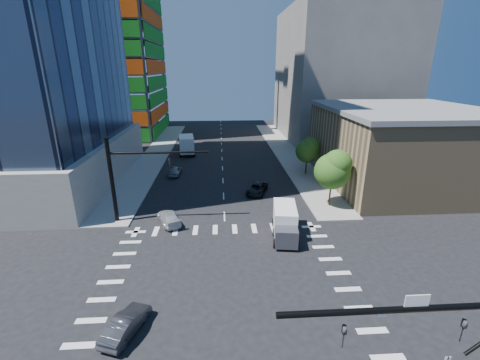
{
  "coord_description": "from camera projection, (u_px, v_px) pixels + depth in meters",
  "views": [
    {
      "loc": [
        -0.32,
        -20.31,
        15.66
      ],
      "look_at": [
        1.48,
        8.0,
        5.67
      ],
      "focal_mm": 24.0,
      "sensor_mm": 36.0,
      "label": 1
    }
  ],
  "objects": [
    {
      "name": "car_sb_mid",
      "position": [
        175.0,
        171.0,
        49.08
      ],
      "size": [
        1.88,
        4.21,
        1.41
      ],
      "primitive_type": "imported",
      "rotation": [
        0.0,
        0.0,
        3.09
      ],
      "color": "gray",
      "rests_on": "ground"
    },
    {
      "name": "construction_building",
      "position": [
        98.0,
        26.0,
        72.81
      ],
      "size": [
        25.16,
        34.5,
        70.6
      ],
      "color": "slate",
      "rests_on": "ground"
    },
    {
      "name": "sidewalk_nw",
      "position": [
        156.0,
        154.0,
        61.22
      ],
      "size": [
        5.0,
        60.0,
        0.15
      ],
      "primitive_type": "cube",
      "color": "gray",
      "rests_on": "ground"
    },
    {
      "name": "sidewalk_ne",
      "position": [
        286.0,
        152.0,
        62.71
      ],
      "size": [
        5.0,
        60.0,
        0.15
      ],
      "primitive_type": "cube",
      "color": "gray",
      "rests_on": "ground"
    },
    {
      "name": "signal_mast_nw",
      "position": [
        126.0,
        173.0,
        32.74
      ],
      "size": [
        10.2,
        0.4,
        9.0
      ],
      "color": "black",
      "rests_on": "sidewalk_nw"
    },
    {
      "name": "tree_north",
      "position": [
        308.0,
        150.0,
        48.17
      ],
      "size": [
        3.54,
        3.52,
        5.78
      ],
      "color": "#382316",
      "rests_on": "sidewalk_ne"
    },
    {
      "name": "car_sb_near",
      "position": [
        169.0,
        218.0,
        33.9
      ],
      "size": [
        3.44,
        4.82,
        1.3
      ],
      "primitive_type": "imported",
      "rotation": [
        0.0,
        0.0,
        3.55
      ],
      "color": "silver",
      "rests_on": "ground"
    },
    {
      "name": "car_nb_far",
      "position": [
        257.0,
        189.0,
        41.98
      ],
      "size": [
        3.59,
        5.09,
        1.29
      ],
      "primitive_type": "imported",
      "rotation": [
        0.0,
        0.0,
        -0.35
      ],
      "color": "black",
      "rests_on": "ground"
    },
    {
      "name": "box_truck_far",
      "position": [
        187.0,
        145.0,
        61.41
      ],
      "size": [
        3.62,
        6.96,
        3.5
      ],
      "rotation": [
        0.0,
        0.0,
        3.26
      ],
      "color": "black",
      "rests_on": "ground"
    },
    {
      "name": "box_truck_near",
      "position": [
        285.0,
        225.0,
        30.96
      ],
      "size": [
        3.02,
        5.69,
        2.84
      ],
      "rotation": [
        0.0,
        0.0,
        -0.14
      ],
      "color": "black",
      "rests_on": "ground"
    },
    {
      "name": "car_sb_cross",
      "position": [
        126.0,
        324.0,
        19.84
      ],
      "size": [
        2.57,
        4.15,
        1.29
      ],
      "primitive_type": "imported",
      "rotation": [
        0.0,
        0.0,
        2.81
      ],
      "color": "#49484D",
      "rests_on": "ground"
    },
    {
      "name": "ground",
      "position": [
        227.0,
        286.0,
        24.34
      ],
      "size": [
        160.0,
        160.0,
        0.0
      ],
      "primitive_type": "plane",
      "color": "black",
      "rests_on": "ground"
    },
    {
      "name": "road_markings",
      "position": [
        227.0,
        286.0,
        24.34
      ],
      "size": [
        20.0,
        20.0,
        0.01
      ],
      "primitive_type": "cube",
      "color": "silver",
      "rests_on": "ground"
    },
    {
      "name": "tree_south",
      "position": [
        334.0,
        169.0,
        36.62
      ],
      "size": [
        4.16,
        4.16,
        6.82
      ],
      "color": "#382316",
      "rests_on": "sidewalk_ne"
    },
    {
      "name": "bg_building_ne",
      "position": [
        338.0,
        75.0,
        73.07
      ],
      "size": [
        24.0,
        30.0,
        28.0
      ],
      "primitive_type": "cube",
      "color": "slate",
      "rests_on": "ground"
    },
    {
      "name": "commercial_building",
      "position": [
        401.0,
        146.0,
        44.78
      ],
      "size": [
        20.5,
        22.5,
        10.6
      ],
      "color": "#9E825C",
      "rests_on": "ground"
    }
  ]
}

